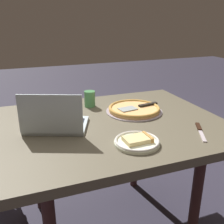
% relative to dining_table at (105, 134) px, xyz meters
% --- Properties ---
extents(dining_table, '(1.32, 0.97, 0.75)m').
position_rel_dining_table_xyz_m(dining_table, '(0.00, 0.00, 0.00)').
color(dining_table, brown).
rests_on(dining_table, ground_plane).
extents(laptop, '(0.37, 0.33, 0.21)m').
position_rel_dining_table_xyz_m(laptop, '(0.27, -0.00, 0.11)').
color(laptop, '#AFBFC5').
rests_on(laptop, dining_table).
extents(pizza_plate, '(0.21, 0.21, 0.04)m').
position_rel_dining_table_xyz_m(pizza_plate, '(-0.06, 0.29, 0.08)').
color(pizza_plate, white).
rests_on(pizza_plate, dining_table).
extents(pizza_tray, '(0.34, 0.34, 0.04)m').
position_rel_dining_table_xyz_m(pizza_tray, '(-0.23, -0.11, 0.09)').
color(pizza_tray, '#A095A0').
rests_on(pizza_tray, dining_table).
extents(table_knife, '(0.12, 0.20, 0.01)m').
position_rel_dining_table_xyz_m(table_knife, '(-0.42, 0.27, 0.07)').
color(table_knife, beige).
rests_on(table_knife, dining_table).
extents(drink_cup, '(0.07, 0.07, 0.10)m').
position_rel_dining_table_xyz_m(drink_cup, '(-0.00, -0.30, 0.12)').
color(drink_cup, '#478D4F').
rests_on(drink_cup, dining_table).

